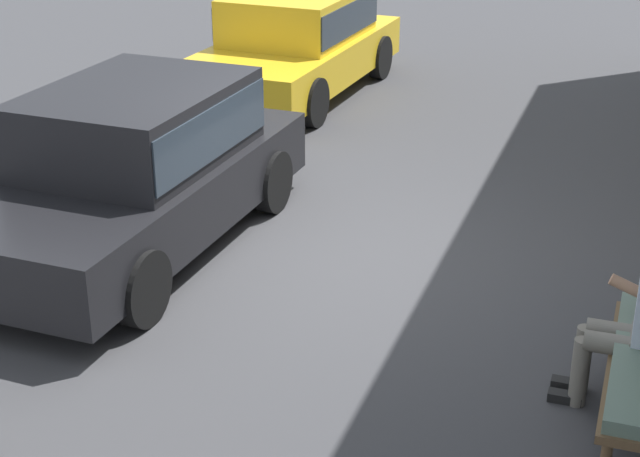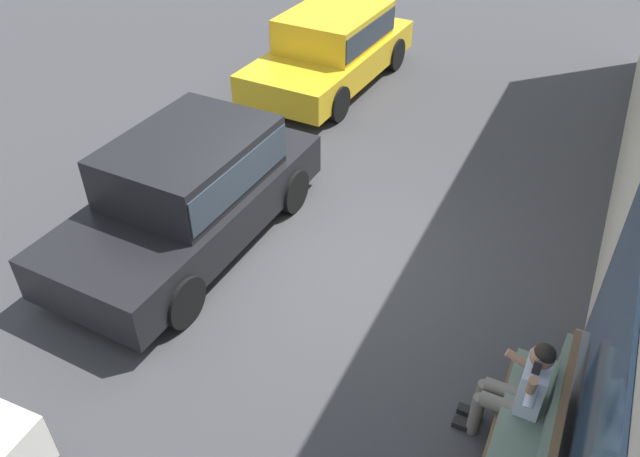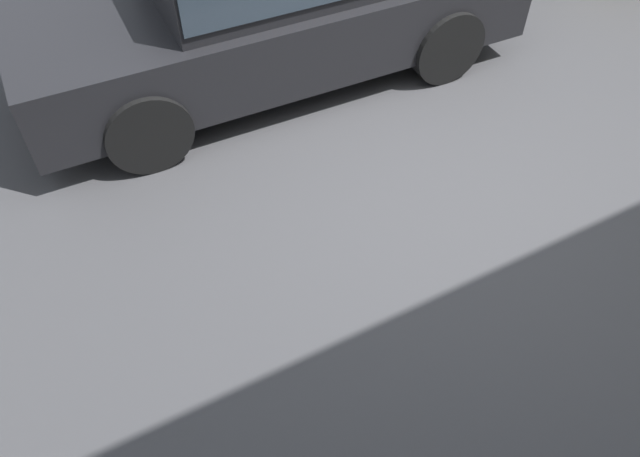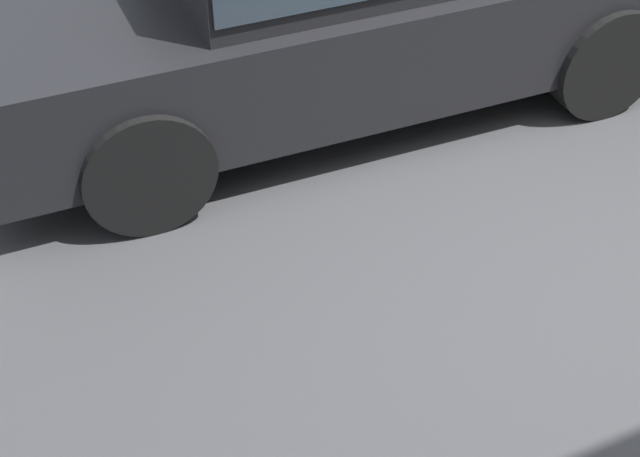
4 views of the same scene
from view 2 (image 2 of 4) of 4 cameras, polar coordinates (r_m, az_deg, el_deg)
The scene contains 5 objects.
ground_plane at distance 8.34m, azimuth 1.13°, elevation -3.06°, with size 60.00×60.00×0.00m, color #38383A.
bench at distance 6.20m, azimuth 19.18°, elevation -16.66°, with size 1.82×0.55×1.02m.
person_on_phone at distance 6.25m, azimuth 17.75°, elevation -13.82°, with size 0.73×0.74×1.36m.
parked_car_near at distance 12.86m, azimuth 1.10°, elevation 16.44°, with size 4.34×2.07×1.45m.
parked_car_mid at distance 8.43m, azimuth -11.82°, elevation 3.67°, with size 4.24×2.01×1.54m.
Camera 2 is at (5.77, 2.60, 5.43)m, focal length 35.00 mm.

